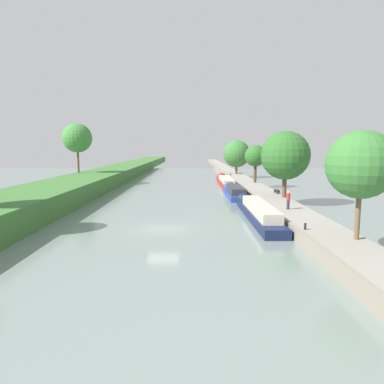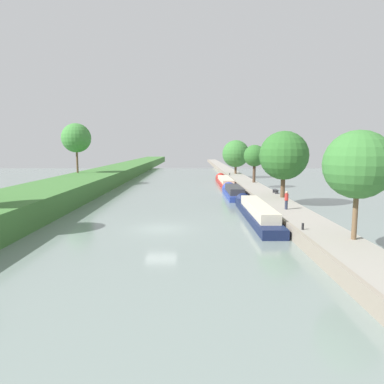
{
  "view_description": "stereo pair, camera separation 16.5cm",
  "coord_description": "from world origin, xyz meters",
  "px_view_note": "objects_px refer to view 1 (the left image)",
  "views": [
    {
      "loc": [
        2.35,
        -27.27,
        6.54
      ],
      "look_at": [
        2.52,
        15.29,
        1.0
      ],
      "focal_mm": 32.39,
      "sensor_mm": 36.0,
      "label": 1
    },
    {
      "loc": [
        2.52,
        -27.27,
        6.54
      ],
      "look_at": [
        2.52,
        15.29,
        1.0
      ],
      "focal_mm": 32.39,
      "sensor_mm": 36.0,
      "label": 2
    }
  ],
  "objects_px": {
    "mooring_bollard_far": "(229,174)",
    "narrowboat_blue": "(233,192)",
    "mooring_bollard_near": "(304,226)",
    "person_walking": "(287,200)",
    "narrowboat_red": "(224,181)",
    "narrowboat_navy": "(256,211)",
    "park_bench": "(275,190)"
  },
  "relations": [
    {
      "from": "narrowboat_red",
      "to": "person_walking",
      "type": "height_order",
      "value": "person_walking"
    },
    {
      "from": "narrowboat_navy",
      "to": "mooring_bollard_near",
      "type": "relative_size",
      "value": 35.5
    },
    {
      "from": "narrowboat_navy",
      "to": "park_bench",
      "type": "bearing_deg",
      "value": 67.36
    },
    {
      "from": "narrowboat_blue",
      "to": "park_bench",
      "type": "height_order",
      "value": "narrowboat_blue"
    },
    {
      "from": "narrowboat_red",
      "to": "person_walking",
      "type": "xyz_separation_m",
      "value": [
        2.77,
        -30.24,
        1.28
      ]
    },
    {
      "from": "person_walking",
      "to": "park_bench",
      "type": "bearing_deg",
      "value": 81.41
    },
    {
      "from": "narrowboat_navy",
      "to": "mooring_bollard_far",
      "type": "bearing_deg",
      "value": 87.43
    },
    {
      "from": "narrowboat_navy",
      "to": "park_bench",
      "type": "height_order",
      "value": "narrowboat_navy"
    },
    {
      "from": "narrowboat_blue",
      "to": "narrowboat_red",
      "type": "height_order",
      "value": "narrowboat_blue"
    },
    {
      "from": "narrowboat_blue",
      "to": "mooring_bollard_near",
      "type": "height_order",
      "value": "narrowboat_blue"
    },
    {
      "from": "narrowboat_red",
      "to": "person_walking",
      "type": "distance_m",
      "value": 30.39
    },
    {
      "from": "person_walking",
      "to": "mooring_bollard_far",
      "type": "xyz_separation_m",
      "value": [
        -0.97,
        38.2,
        -0.65
      ]
    },
    {
      "from": "narrowboat_blue",
      "to": "park_bench",
      "type": "bearing_deg",
      "value": -42.06
    },
    {
      "from": "mooring_bollard_near",
      "to": "park_bench",
      "type": "xyz_separation_m",
      "value": [
        2.63,
        18.76,
        0.12
      ]
    },
    {
      "from": "mooring_bollard_far",
      "to": "park_bench",
      "type": "height_order",
      "value": "park_bench"
    },
    {
      "from": "mooring_bollard_near",
      "to": "park_bench",
      "type": "distance_m",
      "value": 18.95
    },
    {
      "from": "mooring_bollard_far",
      "to": "park_bench",
      "type": "distance_m",
      "value": 27.35
    },
    {
      "from": "mooring_bollard_near",
      "to": "mooring_bollard_far",
      "type": "relative_size",
      "value": 1.0
    },
    {
      "from": "mooring_bollard_far",
      "to": "narrowboat_red",
      "type": "bearing_deg",
      "value": -102.72
    },
    {
      "from": "narrowboat_navy",
      "to": "narrowboat_red",
      "type": "relative_size",
      "value": 0.92
    },
    {
      "from": "person_walking",
      "to": "mooring_bollard_far",
      "type": "bearing_deg",
      "value": 91.45
    },
    {
      "from": "mooring_bollard_far",
      "to": "mooring_bollard_near",
      "type": "bearing_deg",
      "value": -90.0
    },
    {
      "from": "narrowboat_red",
      "to": "mooring_bollard_near",
      "type": "height_order",
      "value": "mooring_bollard_near"
    },
    {
      "from": "narrowboat_red",
      "to": "mooring_bollard_near",
      "type": "xyz_separation_m",
      "value": [
        1.8,
        -38.02,
        0.63
      ]
    },
    {
      "from": "narrowboat_red",
      "to": "mooring_bollard_near",
      "type": "relative_size",
      "value": 38.4
    },
    {
      "from": "narrowboat_navy",
      "to": "narrowboat_blue",
      "type": "xyz_separation_m",
      "value": [
        -0.36,
        14.56,
        -0.07
      ]
    },
    {
      "from": "narrowboat_blue",
      "to": "mooring_bollard_far",
      "type": "height_order",
      "value": "narrowboat_blue"
    },
    {
      "from": "narrowboat_blue",
      "to": "person_walking",
      "type": "xyz_separation_m",
      "value": [
        3.02,
        -15.2,
        1.23
      ]
    },
    {
      "from": "person_walking",
      "to": "mooring_bollard_near",
      "type": "distance_m",
      "value": 7.87
    },
    {
      "from": "park_bench",
      "to": "person_walking",
      "type": "bearing_deg",
      "value": -98.59
    },
    {
      "from": "mooring_bollard_far",
      "to": "narrowboat_blue",
      "type": "bearing_deg",
      "value": -95.09
    },
    {
      "from": "narrowboat_navy",
      "to": "narrowboat_blue",
      "type": "distance_m",
      "value": 14.57
    }
  ]
}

